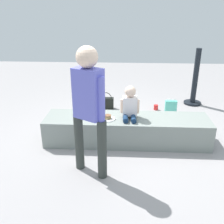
{
  "coord_description": "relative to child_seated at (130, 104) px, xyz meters",
  "views": [
    {
      "loc": [
        -0.03,
        -3.46,
        1.92
      ],
      "look_at": [
        -0.2,
        -0.4,
        0.65
      ],
      "focal_mm": 40.75,
      "sensor_mm": 36.0,
      "label": 1
    }
  ],
  "objects": [
    {
      "name": "ground_plane",
      "position": [
        -0.04,
        0.0,
        -0.61
      ],
      "size": [
        12.0,
        12.0,
        0.0
      ],
      "primitive_type": "plane",
      "color": "gray"
    },
    {
      "name": "handbag_black_leather",
      "position": [
        -0.47,
        1.36,
        -0.49
      ],
      "size": [
        0.32,
        0.12,
        0.34
      ],
      "color": "black",
      "rests_on": "ground_plane"
    },
    {
      "name": "concrete_ledge",
      "position": [
        -0.04,
        0.0,
        -0.41
      ],
      "size": [
        2.45,
        0.58,
        0.4
      ],
      "primitive_type": "cube",
      "color": "gray",
      "rests_on": "ground_plane"
    },
    {
      "name": "gift_bag",
      "position": [
        0.78,
        0.97,
        -0.44
      ],
      "size": [
        0.21,
        0.09,
        0.37
      ],
      "color": "#59C6B2",
      "rests_on": "ground_plane"
    },
    {
      "name": "party_cup_red",
      "position": [
        0.55,
        1.35,
        -0.56
      ],
      "size": [
        0.09,
        0.09,
        0.1
      ],
      "primitive_type": "cylinder",
      "color": "red",
      "rests_on": "ground_plane"
    },
    {
      "name": "railing_post",
      "position": [
        1.37,
        1.74,
        -0.17
      ],
      "size": [
        0.36,
        0.36,
        1.17
      ],
      "color": "black",
      "rests_on": "ground_plane"
    },
    {
      "name": "adult_standing",
      "position": [
        -0.48,
        -0.81,
        0.33
      ],
      "size": [
        0.41,
        0.32,
        1.56
      ],
      "color": "#2F3531",
      "rests_on": "ground_plane"
    },
    {
      "name": "water_bottle_near_gift",
      "position": [
        -0.43,
        0.55,
        -0.52
      ],
      "size": [
        0.07,
        0.07,
        0.19
      ],
      "color": "silver",
      "rests_on": "ground_plane"
    },
    {
      "name": "cake_plate",
      "position": [
        -0.32,
        -0.07,
        -0.19
      ],
      "size": [
        0.22,
        0.22,
        0.07
      ],
      "color": "white",
      "rests_on": "concrete_ledge"
    },
    {
      "name": "child_seated",
      "position": [
        0.0,
        0.0,
        0.0
      ],
      "size": [
        0.28,
        0.32,
        0.48
      ],
      "color": "#122A4B",
      "rests_on": "concrete_ledge"
    }
  ]
}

